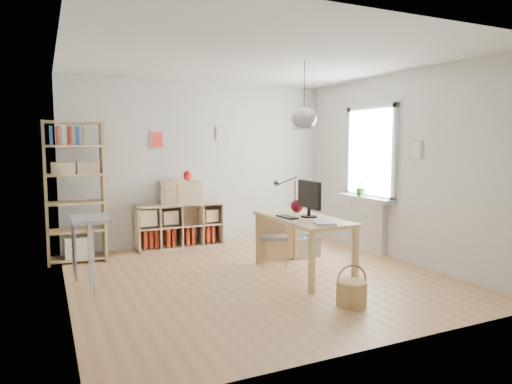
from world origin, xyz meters
name	(u,v)px	position (x,y,z in m)	size (l,w,h in m)	color
ground	(259,277)	(0.00, 0.00, 0.00)	(4.50, 4.50, 0.00)	tan
room_shell	(304,118)	(0.55, -0.15, 2.00)	(4.50, 4.50, 4.50)	silver
window_unit	(371,152)	(2.23, 0.60, 1.55)	(0.07, 1.16, 1.46)	white
radiator	(367,225)	(2.19, 0.60, 0.40)	(0.10, 0.80, 0.80)	silver
windowsill	(366,198)	(2.14, 0.60, 0.83)	(0.22, 1.20, 0.06)	silver
desk	(303,224)	(0.55, -0.15, 0.66)	(0.70, 1.50, 0.75)	#D9B77C
cube_shelf	(178,229)	(-0.47, 2.08, 0.30)	(1.40, 0.38, 0.72)	beige
tall_bookshelf	(74,186)	(-2.04, 1.80, 1.09)	(0.80, 0.38, 2.00)	#D9B77C
side_table	(84,233)	(-2.04, 0.35, 0.67)	(0.40, 0.55, 0.85)	gray
chair	(273,234)	(0.47, 0.51, 0.42)	(0.47, 0.47, 0.74)	gray
wicker_basket	(351,292)	(0.42, -1.36, 0.14)	(0.32, 0.32, 0.44)	#A37B49
storage_chest	(298,242)	(1.04, 0.82, 0.20)	(0.65, 0.71, 0.60)	#B0B0AC
monitor	(309,197)	(0.63, -0.17, 1.01)	(0.21, 0.53, 0.46)	black
keyboard	(287,217)	(0.35, -0.10, 0.76)	(0.13, 0.34, 0.02)	black
task_lamp	(285,189)	(0.62, 0.47, 1.05)	(0.41, 0.15, 0.44)	black
yarn_ball	(297,206)	(0.69, 0.24, 0.84)	(0.17, 0.17, 0.17)	#4F0A14
paper_tray	(325,223)	(0.51, -0.70, 0.76)	(0.23, 0.29, 0.03)	silver
drawer_chest	(180,192)	(-0.44, 2.04, 0.91)	(0.65, 0.30, 0.37)	beige
red_vase	(187,176)	(-0.32, 2.04, 1.17)	(0.13, 0.13, 0.16)	#A10D11
potted_plant	(361,187)	(2.12, 0.69, 1.01)	(0.27, 0.23, 0.30)	#295B22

